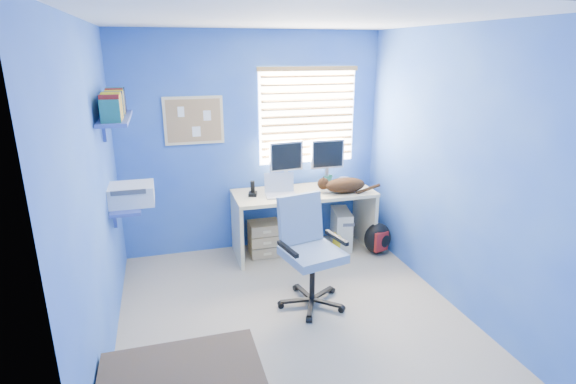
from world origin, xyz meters
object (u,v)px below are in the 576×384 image
object	(u,v)px
cat	(345,185)
office_chair	(309,266)
laptop	(281,186)
desk	(303,222)
tower_pc	(341,228)

from	to	relation	value
cat	office_chair	bearing A→B (deg)	-109.09
laptop	office_chair	xyz separation A→B (m)	(0.00, -1.01, -0.47)
desk	laptop	world-z (taller)	laptop
cat	office_chair	xyz separation A→B (m)	(-0.73, -0.94, -0.44)
desk	laptop	bearing A→B (deg)	-164.81
tower_pc	office_chair	bearing A→B (deg)	-114.16
tower_pc	desk	bearing A→B (deg)	-167.15
cat	desk	bearing A→B (deg)	179.74
laptop	office_chair	size ratio (longest dim) A/B	0.32
cat	tower_pc	size ratio (longest dim) A/B	1.05
laptop	cat	world-z (taller)	laptop
tower_pc	office_chair	world-z (taller)	office_chair
office_chair	laptop	bearing A→B (deg)	90.17
cat	office_chair	distance (m)	1.27
office_chair	cat	bearing A→B (deg)	52.10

